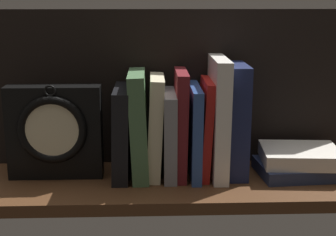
{
  "coord_description": "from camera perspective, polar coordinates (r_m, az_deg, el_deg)",
  "views": [
    {
      "loc": [
        -6.36,
        -98.61,
        38.41
      ],
      "look_at": [
        -2.63,
        3.2,
        12.62
      ],
      "focal_mm": 52.93,
      "sensor_mm": 36.0,
      "label": 1
    }
  ],
  "objects": [
    {
      "name": "book_blue_modern",
      "position": [
        1.06,
        3.06,
        -1.5
      ],
      "size": [
        2.24,
        16.07,
        19.42
      ],
      "primitive_type": "cube",
      "rotation": [
        0.0,
        0.01,
        0.0
      ],
      "color": "#2D4C8E",
      "rests_on": "ground_plane"
    },
    {
      "name": "book_green_romantic",
      "position": [
        1.05,
        -3.37,
        -0.77
      ],
      "size": [
        4.26,
        15.36,
        22.54
      ],
      "primitive_type": "cube",
      "rotation": [
        0.0,
        -0.04,
        0.0
      ],
      "color": "#476B44",
      "rests_on": "ground_plane"
    },
    {
      "name": "book_cream_twain",
      "position": [
        1.06,
        -1.5,
        -1.0
      ],
      "size": [
        3.91,
        13.09,
        21.62
      ],
      "primitive_type": "cube",
      "rotation": [
        0.0,
        0.05,
        0.0
      ],
      "color": "beige",
      "rests_on": "ground_plane"
    },
    {
      "name": "ground_plane",
      "position": [
        1.06,
        1.49,
        -7.67
      ],
      "size": [
        83.03,
        25.22,
        2.5
      ],
      "primitive_type": "cube",
      "color": "#4C2D19"
    },
    {
      "name": "back_panel",
      "position": [
        1.13,
        1.18,
        3.52
      ],
      "size": [
        83.03,
        1.2,
        35.03
      ],
      "primitive_type": "cube",
      "color": "black",
      "rests_on": "ground_plane"
    },
    {
      "name": "framed_clock",
      "position": [
        1.07,
        -12.94,
        -1.53
      ],
      "size": [
        19.79,
        6.01,
        20.52
      ],
      "color": "black",
      "rests_on": "ground_plane"
    },
    {
      "name": "book_gray_chess",
      "position": [
        1.06,
        0.17,
        -1.85
      ],
      "size": [
        2.69,
        14.94,
        18.17
      ],
      "primitive_type": "cube",
      "rotation": [
        0.0,
        0.0,
        0.0
      ],
      "color": "gray",
      "rests_on": "ground_plane"
    },
    {
      "name": "book_white_catcher",
      "position": [
        1.06,
        5.79,
        0.08
      ],
      "size": [
        3.35,
        16.42,
        25.38
      ],
      "primitive_type": "cube",
      "rotation": [
        0.0,
        0.01,
        0.0
      ],
      "color": "silver",
      "rests_on": "ground_plane"
    },
    {
      "name": "book_stack_side",
      "position": [
        1.11,
        14.96,
        -4.89
      ],
      "size": [
        18.9,
        14.44,
        5.85
      ],
      "color": "#232D4C",
      "rests_on": "ground_plane"
    },
    {
      "name": "book_maroon_dawkins",
      "position": [
        1.06,
        1.7,
        -0.67
      ],
      "size": [
        2.84,
        13.91,
        22.69
      ],
      "primitive_type": "cube",
      "rotation": [
        0.0,
        0.02,
        0.0
      ],
      "color": "maroon",
      "rests_on": "ground_plane"
    },
    {
      "name": "book_black_skeptic",
      "position": [
        1.06,
        -5.34,
        -1.63
      ],
      "size": [
        3.83,
        15.38,
        19.27
      ],
      "primitive_type": "cube",
      "rotation": [
        0.0,
        0.03,
        0.0
      ],
      "color": "black",
      "rests_on": "ground_plane"
    },
    {
      "name": "book_navy_bierce",
      "position": [
        1.07,
        7.85,
        -0.26
      ],
      "size": [
        4.04,
        12.49,
        23.98
      ],
      "primitive_type": "cube",
      "rotation": [
        0.0,
        -0.0,
        0.0
      ],
      "color": "#192147",
      "rests_on": "ground_plane"
    },
    {
      "name": "book_red_requiem",
      "position": [
        1.06,
        4.28,
        -1.14
      ],
      "size": [
        2.83,
        13.36,
        20.79
      ],
      "primitive_type": "cube",
      "rotation": [
        0.0,
        0.05,
        0.0
      ],
      "color": "red",
      "rests_on": "ground_plane"
    }
  ]
}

